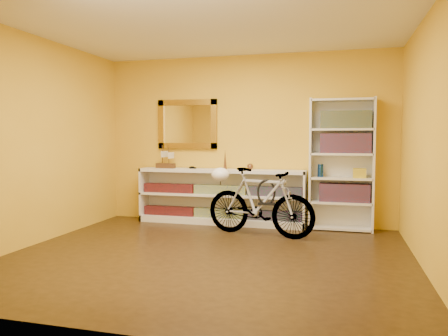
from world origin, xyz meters
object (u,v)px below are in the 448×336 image
(console_unit, at_px, (221,197))
(bicycle, at_px, (260,202))
(bookcase, at_px, (341,164))
(helmet, at_px, (220,175))

(console_unit, xyz_separation_m, bicycle, (0.74, -0.66, 0.04))
(bookcase, distance_m, helmet, 1.75)
(bicycle, relative_size, helmet, 6.03)
(bookcase, distance_m, bicycle, 1.35)
(bicycle, bearing_deg, console_unit, 60.05)
(bookcase, xyz_separation_m, helmet, (-1.65, -0.56, -0.14))
(bicycle, bearing_deg, helmet, 90.00)
(console_unit, distance_m, helmet, 0.68)
(console_unit, distance_m, bicycle, 0.99)
(helmet, bearing_deg, bookcase, 18.76)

